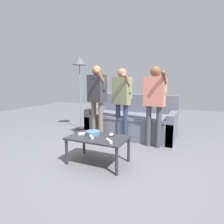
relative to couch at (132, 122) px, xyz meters
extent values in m
plane|color=slate|center=(0.02, -1.38, -0.31)|extent=(12.00, 12.00, 0.00)
cube|color=slate|center=(0.00, -0.05, -0.09)|extent=(1.92, 0.93, 0.44)
cube|color=slate|center=(0.00, -0.12, 0.16)|extent=(1.64, 0.81, 0.06)
cube|color=slate|center=(0.00, 0.33, 0.37)|extent=(1.92, 0.18, 0.48)
cube|color=slate|center=(-0.89, -0.05, -0.01)|extent=(0.14, 0.93, 0.60)
cube|color=slate|center=(0.89, -0.05, -0.01)|extent=(0.14, 0.93, 0.60)
cube|color=#2D2D33|center=(0.01, -1.62, 0.08)|extent=(0.87, 0.53, 0.03)
cylinder|color=#2D2D33|center=(-0.39, -1.86, -0.12)|extent=(0.04, 0.04, 0.38)
cylinder|color=#2D2D33|center=(0.41, -1.86, -0.12)|extent=(0.04, 0.04, 0.38)
cylinder|color=#2D2D33|center=(-0.39, -1.39, -0.12)|extent=(0.04, 0.04, 0.38)
cylinder|color=#2D2D33|center=(0.41, -1.39, -0.12)|extent=(0.04, 0.04, 0.38)
cylinder|color=teal|center=(-0.12, -1.55, 0.13)|extent=(0.22, 0.22, 0.06)
ellipsoid|color=white|center=(0.17, -1.50, 0.12)|extent=(0.06, 0.09, 0.05)
cylinder|color=#4C4C51|center=(0.17, -1.49, 0.15)|extent=(0.02, 0.02, 0.01)
cylinder|color=#2D2D33|center=(-1.39, 0.01, -0.30)|extent=(0.28, 0.28, 0.02)
cylinder|color=gray|center=(-1.39, 0.01, 0.51)|extent=(0.03, 0.03, 1.60)
cone|color=#4C4C51|center=(-1.39, 0.01, 1.42)|extent=(0.37, 0.37, 0.22)
cylinder|color=#756656|center=(-0.66, -0.59, 0.09)|extent=(0.10, 0.10, 0.80)
cylinder|color=#756656|center=(-0.46, -0.64, 0.09)|extent=(0.10, 0.10, 0.80)
cube|color=#38383D|center=(-0.56, -0.62, 0.77)|extent=(0.42, 0.29, 0.55)
sphere|color=#936B4C|center=(-0.56, -0.62, 1.13)|extent=(0.19, 0.19, 0.19)
cylinder|color=#936B4C|center=(-0.74, -0.57, 0.74)|extent=(0.07, 0.07, 0.52)
cylinder|color=#38383D|center=(-0.38, -0.66, 0.87)|extent=(0.07, 0.07, 0.26)
cylinder|color=#936B4C|center=(-0.40, -0.76, 1.01)|extent=(0.12, 0.23, 0.24)
sphere|color=#936B4C|center=(-0.43, -0.85, 1.10)|extent=(0.08, 0.08, 0.08)
cylinder|color=#2D3856|center=(-0.15, -0.48, 0.08)|extent=(0.10, 0.10, 0.77)
cylinder|color=#2D3856|center=(0.04, -0.53, 0.08)|extent=(0.10, 0.10, 0.77)
cube|color=gray|center=(-0.05, -0.51, 0.72)|extent=(0.40, 0.28, 0.53)
sphere|color=#936B4C|center=(-0.05, -0.51, 1.07)|extent=(0.18, 0.18, 0.18)
cylinder|color=#936B4C|center=(-0.23, -0.46, 0.70)|extent=(0.07, 0.07, 0.50)
cylinder|color=gray|center=(0.12, -0.56, 0.83)|extent=(0.07, 0.07, 0.25)
cylinder|color=#936B4C|center=(0.10, -0.65, 0.95)|extent=(0.11, 0.20, 0.24)
sphere|color=#936B4C|center=(0.07, -0.75, 1.02)|extent=(0.07, 0.07, 0.07)
cylinder|color=#47474C|center=(0.51, -0.55, 0.08)|extent=(0.10, 0.10, 0.78)
cylinder|color=#47474C|center=(0.70, -0.57, 0.08)|extent=(0.10, 0.10, 0.78)
cube|color=#DB7F6B|center=(0.61, -0.56, 0.73)|extent=(0.38, 0.22, 0.53)
sphere|color=brown|center=(0.61, -0.56, 1.08)|extent=(0.18, 0.18, 0.18)
cylinder|color=brown|center=(0.42, -0.54, 0.71)|extent=(0.07, 0.07, 0.50)
cylinder|color=#DB7F6B|center=(0.79, -0.57, 0.84)|extent=(0.07, 0.07, 0.25)
cylinder|color=brown|center=(0.78, -0.67, 0.97)|extent=(0.08, 0.22, 0.23)
sphere|color=brown|center=(0.77, -0.76, 1.06)|extent=(0.07, 0.07, 0.07)
cube|color=white|center=(-0.27, -1.60, 0.11)|extent=(0.14, 0.12, 0.03)
cylinder|color=silver|center=(-0.25, -1.59, 0.13)|extent=(0.01, 0.01, 0.00)
cube|color=silver|center=(-0.30, -1.63, 0.13)|extent=(0.02, 0.02, 0.00)
cube|color=white|center=(-0.06, -1.70, 0.11)|extent=(0.14, 0.15, 0.03)
cylinder|color=silver|center=(-0.08, -1.67, 0.13)|extent=(0.01, 0.01, 0.00)
cube|color=silver|center=(-0.03, -1.73, 0.13)|extent=(0.02, 0.02, 0.00)
cube|color=white|center=(0.26, -1.76, 0.11)|extent=(0.14, 0.14, 0.03)
cylinder|color=silver|center=(0.24, -1.74, 0.13)|extent=(0.01, 0.01, 0.00)
cube|color=silver|center=(0.29, -1.79, 0.13)|extent=(0.02, 0.02, 0.00)
camera|label=1|loc=(1.31, -3.96, 0.92)|focal=29.88mm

